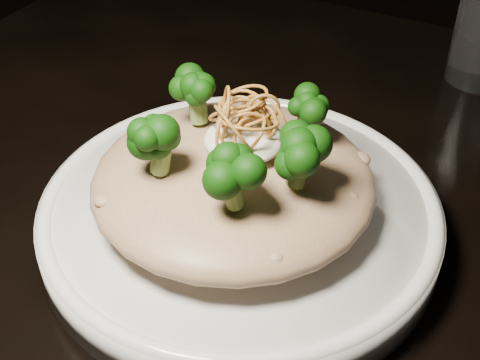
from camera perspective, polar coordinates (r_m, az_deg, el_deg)
name	(u,v)px	position (r m, az deg, el deg)	size (l,w,h in m)	color
table	(352,287)	(0.63, 9.58, -9.02)	(1.10, 0.80, 0.75)	black
plate	(240,217)	(0.54, 0.00, -3.19)	(0.32, 0.32, 0.03)	white
risotto	(233,181)	(0.51, -0.60, -0.05)	(0.22, 0.22, 0.05)	brown
broccoli	(239,121)	(0.49, -0.05, 5.06)	(0.15, 0.15, 0.06)	black
cheese	(244,140)	(0.50, 0.35, 3.45)	(0.06, 0.06, 0.02)	silver
shallots	(245,109)	(0.48, 0.45, 6.09)	(0.06, 0.06, 0.04)	brown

